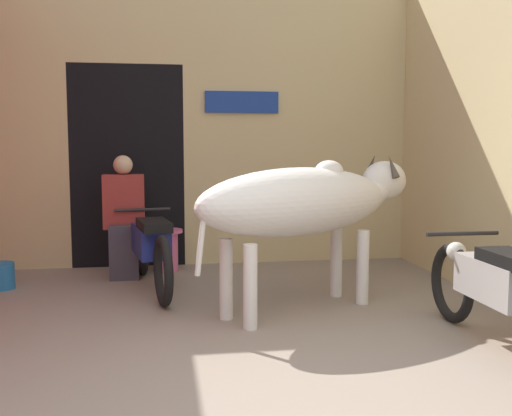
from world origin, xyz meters
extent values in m
cube|color=#D1BC84|center=(0.00, 4.19, 2.87)|extent=(4.87, 0.18, 1.09)
cube|color=#D1BC84|center=(-1.98, 4.19, 1.16)|extent=(0.90, 0.18, 2.32)
cube|color=#D1BC84|center=(1.10, 4.19, 1.16)|extent=(2.68, 0.18, 2.32)
cube|color=black|center=(-0.89, 4.55, 1.16)|extent=(1.29, 0.90, 2.32)
cube|color=navy|center=(0.44, 4.08, 1.90)|extent=(0.86, 0.03, 0.25)
cube|color=#D1BC84|center=(2.53, 2.05, 1.71)|extent=(0.18, 4.10, 3.41)
ellipsoid|color=silver|center=(0.62, 1.96, 0.94)|extent=(2.04, 1.46, 0.57)
ellipsoid|color=silver|center=(0.93, 2.12, 1.17)|extent=(0.35, 0.34, 0.21)
cylinder|color=silver|center=(1.43, 2.38, 0.98)|extent=(0.46, 0.42, 0.38)
ellipsoid|color=silver|center=(1.57, 2.45, 1.07)|extent=(0.59, 0.51, 0.37)
cylinder|color=silver|center=(-0.21, 1.52, 0.73)|extent=(0.13, 0.10, 0.59)
cylinder|color=silver|center=(1.09, 2.39, 0.33)|extent=(0.11, 0.11, 0.66)
cylinder|color=silver|center=(1.25, 2.10, 0.33)|extent=(0.11, 0.11, 0.66)
cylinder|color=silver|center=(0.00, 1.82, 0.33)|extent=(0.11, 0.11, 0.66)
cylinder|color=silver|center=(0.15, 1.52, 0.33)|extent=(0.11, 0.11, 0.66)
cone|color=#473D33|center=(1.47, 2.55, 1.21)|extent=(0.14, 0.17, 0.23)
cone|color=#473D33|center=(1.59, 2.32, 1.21)|extent=(0.14, 0.17, 0.23)
torus|color=black|center=(1.77, 1.46, 0.32)|extent=(0.08, 0.63, 0.63)
cube|color=#9E9993|center=(1.77, 0.82, 0.48)|extent=(0.28, 0.71, 0.28)
cylinder|color=black|center=(1.77, 1.32, 0.73)|extent=(0.58, 0.03, 0.03)
sphere|color=silver|center=(1.77, 1.41, 0.58)|extent=(0.15, 0.15, 0.15)
torus|color=black|center=(-0.50, 2.28, 0.31)|extent=(0.19, 0.63, 0.63)
torus|color=black|center=(-0.73, 3.59, 0.31)|extent=(0.19, 0.63, 0.63)
cube|color=navy|center=(-0.61, 2.93, 0.48)|extent=(0.40, 0.76, 0.28)
cube|color=black|center=(-0.58, 2.74, 0.66)|extent=(0.36, 0.62, 0.09)
cylinder|color=black|center=(-0.70, 3.44, 0.73)|extent=(0.58, 0.13, 0.03)
sphere|color=silver|center=(-0.72, 3.53, 0.58)|extent=(0.15, 0.15, 0.15)
cube|color=#3D3842|center=(-0.90, 3.40, 0.24)|extent=(0.30, 0.14, 0.47)
cube|color=#3D3842|center=(-0.90, 3.49, 0.52)|extent=(0.30, 0.32, 0.11)
cube|color=maroon|center=(-0.90, 3.56, 0.81)|extent=(0.43, 0.20, 0.58)
sphere|color=tan|center=(-0.90, 3.56, 1.20)|extent=(0.20, 0.20, 0.20)
cylinder|color=#DB6093|center=(-0.45, 3.76, 0.22)|extent=(0.24, 0.24, 0.44)
cylinder|color=#DB6093|center=(-0.45, 3.76, 0.45)|extent=(0.35, 0.35, 0.04)
cylinder|color=#23669E|center=(-2.07, 3.17, 0.13)|extent=(0.26, 0.26, 0.26)
camera|label=1|loc=(-0.50, -2.90, 1.41)|focal=42.00mm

